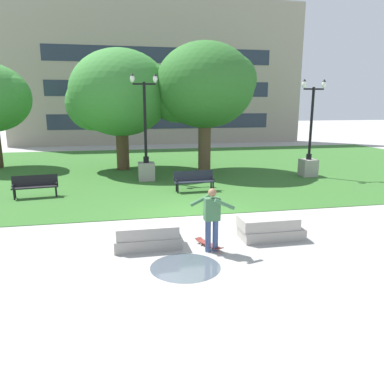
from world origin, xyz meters
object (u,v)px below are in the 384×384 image
object	(u,v)px
concrete_block_left	(269,228)
park_bench_near_left	(35,185)
concrete_block_center	(147,236)
park_bench_near_right	(194,180)
lamp_post_right	(146,160)
lamp_post_center	(309,157)
skateboard	(209,244)
person_skateboarder	(212,216)

from	to	relation	value
concrete_block_left	park_bench_near_left	distance (m)	10.05
concrete_block_center	park_bench_near_left	world-z (taller)	park_bench_near_left
park_bench_near_right	lamp_post_right	size ratio (longest dim) A/B	0.35
lamp_post_center	skateboard	bearing A→B (deg)	-130.91
concrete_block_center	park_bench_near_right	size ratio (longest dim) A/B	0.99
person_skateboarder	park_bench_near_right	xyz separation A→B (m)	(0.98, 6.92, -0.44)
person_skateboarder	park_bench_near_right	bearing A→B (deg)	81.92
lamp_post_center	concrete_block_left	bearing A→B (deg)	-124.23
concrete_block_center	concrete_block_left	xyz separation A→B (m)	(3.53, -0.03, 0.00)
concrete_block_left	lamp_post_center	xyz separation A→B (m)	(5.82, 8.56, 0.73)
concrete_block_left	lamp_post_center	size ratio (longest dim) A/B	0.36
concrete_block_left	lamp_post_right	xyz separation A→B (m)	(-2.79, 9.18, 0.77)
lamp_post_right	concrete_block_center	bearing A→B (deg)	-94.64
concrete_block_center	park_bench_near_left	xyz separation A→B (m)	(-4.09, 6.51, 0.23)
park_bench_near_right	skateboard	bearing A→B (deg)	-98.44
skateboard	park_bench_near_right	size ratio (longest dim) A/B	0.56
skateboard	lamp_post_right	bearing A→B (deg)	95.36
park_bench_near_left	skateboard	bearing A→B (deg)	-50.26
concrete_block_left	person_skateboarder	world-z (taller)	person_skateboarder
skateboard	person_skateboarder	bearing A→B (deg)	-89.66
concrete_block_center	lamp_post_center	bearing A→B (deg)	42.35
skateboard	park_bench_near_left	xyz separation A→B (m)	(-5.73, 6.89, 0.45)
lamp_post_center	park_bench_near_right	bearing A→B (deg)	-161.37
park_bench_near_left	park_bench_near_right	bearing A→B (deg)	-2.16
skateboard	lamp_post_center	xyz separation A→B (m)	(7.72, 8.91, 0.96)
lamp_post_right	person_skateboarder	bearing A→B (deg)	-84.79
lamp_post_center	lamp_post_right	bearing A→B (deg)	175.88
concrete_block_center	person_skateboarder	world-z (taller)	person_skateboarder
lamp_post_right	park_bench_near_left	bearing A→B (deg)	-151.38
concrete_block_left	lamp_post_right	bearing A→B (deg)	106.91
concrete_block_center	park_bench_near_left	bearing A→B (deg)	122.15
concrete_block_left	skateboard	bearing A→B (deg)	-169.57
park_bench_near_right	lamp_post_center	bearing A→B (deg)	18.63
concrete_block_left	person_skateboarder	xyz separation A→B (m)	(-1.89, -0.63, 0.67)
park_bench_near_left	lamp_post_center	xyz separation A→B (m)	(13.44, 2.02, 0.50)
concrete_block_center	person_skateboarder	size ratio (longest dim) A/B	1.05
lamp_post_right	concrete_block_left	bearing A→B (deg)	-73.09
concrete_block_left	park_bench_near_right	distance (m)	6.36
skateboard	lamp_post_center	distance (m)	11.82
park_bench_near_right	lamp_post_center	size ratio (longest dim) A/B	0.36
park_bench_near_left	lamp_post_right	bearing A→B (deg)	28.62
park_bench_near_left	lamp_post_center	distance (m)	13.60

